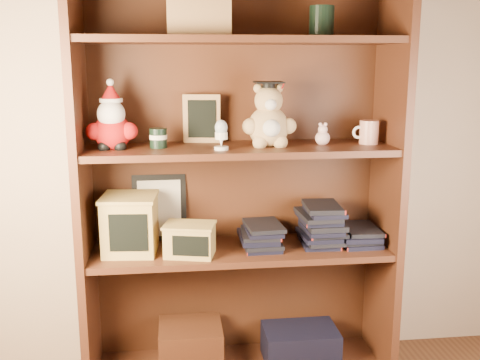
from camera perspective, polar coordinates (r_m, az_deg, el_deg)
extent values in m
cube|color=#C2AA8C|center=(2.31, 4.56, 11.65)|extent=(3.00, 0.04, 2.50)
cube|color=#4B2515|center=(2.15, -15.68, -0.92)|extent=(0.03, 0.35, 1.60)
cube|color=#4B2515|center=(2.28, 14.74, -0.11)|extent=(0.03, 0.35, 1.60)
cube|color=#462312|center=(2.30, -0.50, 0.38)|extent=(1.20, 0.02, 1.60)
cube|color=#4B2515|center=(2.09, 0.00, 14.03)|extent=(1.14, 0.33, 0.02)
cube|color=#462312|center=(2.36, -5.03, -16.48)|extent=(0.25, 0.22, 0.18)
cube|color=black|center=(2.42, 6.13, -16.25)|extent=(0.30, 0.20, 0.14)
cube|color=#9E7547|center=(2.08, -4.28, 16.01)|extent=(0.22, 0.18, 0.12)
cylinder|color=black|center=(2.15, 8.29, 15.66)|extent=(0.09, 0.09, 0.11)
cube|color=#4B2515|center=(2.21, 0.00, -7.17)|extent=(1.14, 0.33, 0.02)
cube|color=#4B2515|center=(2.11, 0.00, 3.12)|extent=(1.14, 0.33, 0.02)
sphere|color=#A50F0F|center=(2.10, -12.83, 4.78)|extent=(0.13, 0.13, 0.13)
sphere|color=#A50F0F|center=(2.08, -14.58, 4.80)|extent=(0.06, 0.06, 0.06)
sphere|color=#A50F0F|center=(2.07, -11.20, 4.91)|extent=(0.06, 0.06, 0.06)
sphere|color=black|center=(2.07, -13.62, 3.33)|extent=(0.04, 0.04, 0.04)
sphere|color=black|center=(2.07, -12.09, 3.38)|extent=(0.04, 0.04, 0.04)
sphere|color=white|center=(2.07, -12.96, 6.55)|extent=(0.10, 0.10, 0.10)
sphere|color=#D8B293|center=(2.09, -12.94, 7.20)|extent=(0.07, 0.07, 0.07)
cone|color=#A50F0F|center=(2.08, -13.02, 8.73)|extent=(0.08, 0.08, 0.07)
sphere|color=white|center=(2.08, -13.06, 9.64)|extent=(0.03, 0.03, 0.03)
cylinder|color=white|center=(2.09, -12.98, 7.90)|extent=(0.08, 0.08, 0.01)
cylinder|color=black|center=(2.09, -8.30, 4.24)|extent=(0.06, 0.06, 0.07)
cylinder|color=beige|center=(2.09, -8.30, 4.36)|extent=(0.06, 0.06, 0.02)
cube|color=#9E7547|center=(2.20, -3.90, 6.24)|extent=(0.15, 0.04, 0.19)
cube|color=black|center=(2.19, -3.88, 6.21)|extent=(0.11, 0.02, 0.15)
cube|color=#9E7547|center=(2.24, -3.92, 4.34)|extent=(0.07, 0.07, 0.01)
cylinder|color=white|center=(2.03, -1.91, 3.26)|extent=(0.05, 0.05, 0.01)
cone|color=white|center=(2.02, -1.91, 3.89)|extent=(0.02, 0.02, 0.04)
cylinder|color=white|center=(2.02, -1.92, 4.53)|extent=(0.05, 0.05, 0.03)
ellipsoid|color=#A8B9CC|center=(2.02, -1.93, 5.34)|extent=(0.05, 0.05, 0.06)
sphere|color=tan|center=(2.12, 2.90, 5.41)|extent=(0.15, 0.15, 0.15)
sphere|color=white|center=(2.05, 3.21, 5.28)|extent=(0.07, 0.07, 0.07)
sphere|color=tan|center=(2.08, 1.06, 5.46)|extent=(0.06, 0.06, 0.06)
sphere|color=tan|center=(2.11, 4.92, 5.50)|extent=(0.06, 0.06, 0.06)
sphere|color=tan|center=(2.07, 2.04, 3.84)|extent=(0.05, 0.05, 0.05)
sphere|color=tan|center=(2.09, 4.12, 3.87)|extent=(0.05, 0.05, 0.05)
sphere|color=tan|center=(2.11, 2.92, 8.07)|extent=(0.11, 0.11, 0.11)
sphere|color=white|center=(2.06, 3.13, 7.68)|extent=(0.04, 0.04, 0.04)
sphere|color=tan|center=(2.11, 1.85, 9.28)|extent=(0.04, 0.04, 0.04)
sphere|color=tan|center=(2.12, 3.92, 9.27)|extent=(0.04, 0.04, 0.04)
cylinder|color=black|center=(2.10, 2.94, 9.56)|extent=(0.05, 0.05, 0.02)
cube|color=black|center=(2.10, 2.94, 9.89)|extent=(0.10, 0.10, 0.01)
cylinder|color=#A50F0F|center=(2.09, 4.39, 9.52)|extent=(0.00, 0.05, 0.03)
sphere|color=beige|center=(2.17, 8.38, 4.22)|extent=(0.06, 0.06, 0.06)
sphere|color=beige|center=(2.16, 8.41, 5.09)|extent=(0.04, 0.04, 0.04)
sphere|color=beige|center=(2.16, 8.16, 5.62)|extent=(0.01, 0.01, 0.01)
sphere|color=beige|center=(2.16, 8.68, 5.62)|extent=(0.01, 0.01, 0.01)
cylinder|color=silver|center=(2.22, 12.97, 4.76)|extent=(0.07, 0.07, 0.09)
torus|color=white|center=(2.21, 11.97, 4.76)|extent=(0.05, 0.01, 0.05)
cube|color=black|center=(2.29, -8.18, -2.79)|extent=(0.21, 0.05, 0.27)
cube|color=beige|center=(2.28, -8.19, -2.86)|extent=(0.17, 0.04, 0.22)
cube|color=tan|center=(2.17, -11.09, -4.51)|extent=(0.21, 0.21, 0.21)
cube|color=black|center=(2.07, -11.28, -5.29)|extent=(0.14, 0.02, 0.14)
cube|color=tan|center=(2.14, -11.21, -1.71)|extent=(0.22, 0.22, 0.01)
cube|color=tan|center=(2.11, -5.12, -6.15)|extent=(0.20, 0.16, 0.12)
cube|color=black|center=(2.05, -5.06, -6.71)|extent=(0.13, 0.03, 0.08)
cube|color=tan|center=(2.10, -5.15, -4.58)|extent=(0.21, 0.17, 0.01)
cube|color=black|center=(2.22, 2.14, -6.58)|extent=(0.14, 0.20, 0.02)
cube|color=black|center=(2.21, 2.15, -6.19)|extent=(0.14, 0.20, 0.02)
cube|color=black|center=(2.21, 2.15, -5.79)|extent=(0.14, 0.20, 0.02)
cube|color=black|center=(2.20, 2.15, -5.40)|extent=(0.14, 0.20, 0.02)
cube|color=black|center=(2.20, 2.16, -5.00)|extent=(0.14, 0.20, 0.02)
cube|color=black|center=(2.19, 2.16, -4.60)|extent=(0.14, 0.20, 0.02)
cube|color=black|center=(2.26, 8.13, -6.29)|extent=(0.14, 0.20, 0.02)
cube|color=black|center=(2.26, 8.15, -5.90)|extent=(0.14, 0.20, 0.02)
cube|color=black|center=(2.25, 8.16, -5.51)|extent=(0.14, 0.20, 0.02)
cube|color=black|center=(2.25, 8.17, -5.13)|extent=(0.14, 0.20, 0.02)
cube|color=black|center=(2.24, 8.18, -4.74)|extent=(0.14, 0.20, 0.02)
cube|color=black|center=(2.24, 8.20, -4.34)|extent=(0.14, 0.20, 0.02)
cube|color=black|center=(2.24, 8.21, -3.95)|extent=(0.14, 0.20, 0.02)
cube|color=black|center=(2.23, 8.22, -3.56)|extent=(0.14, 0.20, 0.02)
cube|color=black|center=(2.23, 8.23, -3.16)|extent=(0.14, 0.20, 0.02)
cube|color=black|center=(2.22, 8.25, -2.76)|extent=(0.14, 0.20, 0.02)
cube|color=black|center=(2.31, 11.92, -6.06)|extent=(0.14, 0.20, 0.02)
cube|color=black|center=(2.30, 11.94, -5.69)|extent=(0.14, 0.20, 0.02)
cube|color=black|center=(2.30, 11.96, -5.31)|extent=(0.14, 0.20, 0.02)
cube|color=black|center=(2.29, 11.97, -4.92)|extent=(0.14, 0.20, 0.02)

